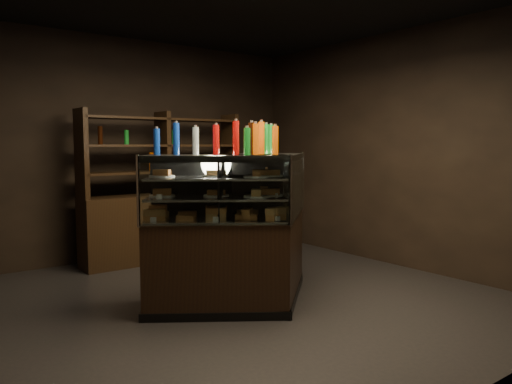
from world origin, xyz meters
The scene contains 7 objects.
ground centered at (0.00, 0.00, 0.00)m, with size 5.00×5.00×0.00m, color black.
room_shell centered at (0.00, 0.00, 1.94)m, with size 5.02×5.02×3.01m.
display_case centered at (-0.02, -0.14, 0.49)m, with size 2.09×1.42×1.48m.
food_display centered at (-0.02, -0.14, 1.11)m, with size 1.71×0.96×0.45m.
bottles_top centered at (-0.02, -0.13, 1.61)m, with size 1.53×0.81×0.30m.
potted_conifer centered at (0.47, -0.02, 0.43)m, with size 0.35×0.35×0.76m.
back_shelving centered at (0.24, 2.05, 0.61)m, with size 2.24×0.44×2.00m.
Camera 1 is at (-2.81, -4.06, 1.56)m, focal length 35.00 mm.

